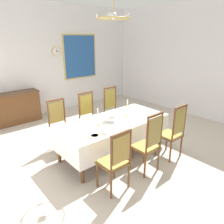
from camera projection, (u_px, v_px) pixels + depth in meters
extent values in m
cube|color=#BFB3A1|center=(111.00, 152.00, 4.76)|extent=(7.04, 6.69, 0.04)
cube|color=silver|center=(40.00, 61.00, 6.61)|extent=(7.04, 0.08, 3.40)
cube|color=silver|center=(202.00, 61.00, 6.37)|extent=(0.08, 6.69, 3.40)
cylinder|color=brown|center=(82.00, 164.00, 3.61)|extent=(0.07, 0.07, 0.72)
cylinder|color=brown|center=(160.00, 130.00, 4.94)|extent=(0.07, 0.07, 0.72)
cylinder|color=brown|center=(58.00, 146.00, 4.21)|extent=(0.07, 0.07, 0.72)
cylinder|color=#572E1F|center=(134.00, 120.00, 5.54)|extent=(0.07, 0.07, 0.72)
cube|color=#583B17|center=(113.00, 124.00, 4.47)|extent=(2.24, 0.92, 0.08)
cube|color=brown|center=(113.00, 121.00, 4.45)|extent=(2.36, 1.04, 0.03)
cube|color=white|center=(113.00, 120.00, 4.44)|extent=(2.38, 1.06, 0.00)
cube|color=white|center=(131.00, 139.00, 4.15)|extent=(2.38, 0.00, 0.44)
cube|color=white|center=(99.00, 123.00, 4.89)|extent=(2.38, 0.00, 0.44)
cube|color=white|center=(63.00, 148.00, 3.80)|extent=(0.00, 1.06, 0.44)
cube|color=white|center=(150.00, 117.00, 5.24)|extent=(0.00, 1.06, 0.44)
cylinder|color=#52321B|center=(97.00, 175.00, 3.55)|extent=(0.04, 0.04, 0.46)
cylinder|color=#5A3514|center=(114.00, 166.00, 3.78)|extent=(0.04, 0.04, 0.46)
cylinder|color=#59331B|center=(111.00, 186.00, 3.29)|extent=(0.04, 0.04, 0.46)
cylinder|color=brown|center=(129.00, 176.00, 3.53)|extent=(0.04, 0.04, 0.46)
cube|color=brown|center=(113.00, 163.00, 3.46)|extent=(0.44, 0.42, 0.03)
cube|color=olive|center=(113.00, 161.00, 3.45)|extent=(0.40, 0.38, 0.02)
cylinder|color=#54301E|center=(111.00, 155.00, 3.10)|extent=(0.03, 0.03, 0.58)
cylinder|color=#602D17|center=(130.00, 147.00, 3.34)|extent=(0.03, 0.03, 0.58)
cube|color=olive|center=(121.00, 149.00, 3.21)|extent=(0.34, 0.02, 0.44)
cube|color=brown|center=(121.00, 133.00, 3.12)|extent=(0.40, 0.04, 0.04)
cylinder|color=#583214|center=(74.00, 140.00, 4.76)|extent=(0.04, 0.04, 0.46)
cylinder|color=brown|center=(59.00, 145.00, 4.52)|extent=(0.04, 0.04, 0.46)
cylinder|color=brown|center=(66.00, 134.00, 5.01)|extent=(0.04, 0.04, 0.46)
cylinder|color=brown|center=(51.00, 139.00, 4.78)|extent=(0.04, 0.04, 0.46)
cube|color=brown|center=(62.00, 130.00, 4.69)|extent=(0.44, 0.42, 0.03)
cube|color=olive|center=(62.00, 128.00, 4.68)|extent=(0.40, 0.38, 0.02)
cylinder|color=#622D17|center=(64.00, 112.00, 4.84)|extent=(0.03, 0.03, 0.62)
cylinder|color=brown|center=(48.00, 116.00, 4.60)|extent=(0.03, 0.03, 0.62)
cube|color=olive|center=(56.00, 112.00, 4.71)|extent=(0.34, 0.02, 0.47)
cube|color=brown|center=(55.00, 100.00, 4.61)|extent=(0.40, 0.04, 0.04)
cylinder|color=brown|center=(130.00, 158.00, 4.03)|extent=(0.04, 0.04, 0.46)
cylinder|color=brown|center=(144.00, 152.00, 4.27)|extent=(0.04, 0.04, 0.46)
cylinder|color=#5E3413|center=(145.00, 167.00, 3.78)|extent=(0.04, 0.04, 0.46)
cylinder|color=brown|center=(158.00, 159.00, 4.01)|extent=(0.04, 0.04, 0.46)
cube|color=brown|center=(145.00, 147.00, 3.94)|extent=(0.44, 0.42, 0.03)
cube|color=olive|center=(145.00, 146.00, 3.93)|extent=(0.40, 0.38, 0.02)
cylinder|color=#622E17|center=(147.00, 137.00, 3.56)|extent=(0.03, 0.03, 0.68)
cylinder|color=#573618|center=(161.00, 130.00, 3.80)|extent=(0.03, 0.03, 0.68)
cube|color=olive|center=(154.00, 132.00, 3.67)|extent=(0.34, 0.02, 0.52)
cube|color=brown|center=(156.00, 115.00, 3.57)|extent=(0.40, 0.04, 0.04)
cylinder|color=brown|center=(102.00, 130.00, 5.24)|extent=(0.04, 0.04, 0.46)
cylinder|color=#573713|center=(89.00, 135.00, 5.01)|extent=(0.04, 0.04, 0.46)
cylinder|color=brown|center=(93.00, 126.00, 5.50)|extent=(0.04, 0.04, 0.46)
cylinder|color=brown|center=(81.00, 130.00, 5.26)|extent=(0.04, 0.04, 0.46)
cube|color=brown|center=(91.00, 121.00, 5.17)|extent=(0.44, 0.42, 0.03)
cube|color=olive|center=(91.00, 120.00, 5.16)|extent=(0.40, 0.38, 0.02)
cylinder|color=brown|center=(93.00, 104.00, 5.31)|extent=(0.03, 0.03, 0.64)
cylinder|color=brown|center=(79.00, 108.00, 5.07)|extent=(0.03, 0.03, 0.64)
cube|color=olive|center=(86.00, 105.00, 5.18)|extent=(0.34, 0.02, 0.49)
cube|color=brown|center=(85.00, 93.00, 5.08)|extent=(0.40, 0.04, 0.04)
cylinder|color=brown|center=(156.00, 146.00, 4.50)|extent=(0.04, 0.04, 0.46)
cylinder|color=brown|center=(167.00, 140.00, 4.74)|extent=(0.04, 0.04, 0.46)
cylinder|color=brown|center=(170.00, 152.00, 4.24)|extent=(0.04, 0.04, 0.46)
cylinder|color=brown|center=(181.00, 146.00, 4.48)|extent=(0.04, 0.04, 0.46)
cube|color=brown|center=(169.00, 135.00, 4.41)|extent=(0.44, 0.42, 0.03)
cube|color=olive|center=(170.00, 134.00, 4.40)|extent=(0.40, 0.38, 0.02)
cylinder|color=brown|center=(173.00, 125.00, 4.04)|extent=(0.03, 0.03, 0.66)
cylinder|color=brown|center=(185.00, 120.00, 4.28)|extent=(0.03, 0.03, 0.66)
cube|color=olive|center=(179.00, 121.00, 4.15)|extent=(0.34, 0.02, 0.50)
cube|color=brown|center=(181.00, 107.00, 4.05)|extent=(0.40, 0.04, 0.04)
cylinder|color=brown|center=(124.00, 123.00, 5.71)|extent=(0.04, 0.04, 0.46)
cylinder|color=#53371D|center=(114.00, 126.00, 5.47)|extent=(0.04, 0.04, 0.46)
cylinder|color=#583417|center=(115.00, 119.00, 5.97)|extent=(0.04, 0.04, 0.46)
cylinder|color=brown|center=(105.00, 122.00, 5.73)|extent=(0.04, 0.04, 0.46)
cube|color=brown|center=(115.00, 114.00, 5.64)|extent=(0.44, 0.42, 0.03)
cube|color=olive|center=(115.00, 113.00, 5.63)|extent=(0.40, 0.38, 0.02)
cylinder|color=brown|center=(116.00, 98.00, 5.78)|extent=(0.03, 0.03, 0.66)
cylinder|color=brown|center=(104.00, 101.00, 5.54)|extent=(0.03, 0.03, 0.66)
cube|color=olive|center=(110.00, 99.00, 5.65)|extent=(0.34, 0.02, 0.50)
cube|color=brown|center=(110.00, 88.00, 5.55)|extent=(0.40, 0.04, 0.04)
cylinder|color=white|center=(110.00, 121.00, 4.38)|extent=(0.15, 0.15, 0.02)
ellipsoid|color=white|center=(110.00, 118.00, 4.35)|extent=(0.28, 0.28, 0.13)
ellipsoid|color=white|center=(110.00, 114.00, 4.33)|extent=(0.25, 0.25, 0.10)
sphere|color=brown|center=(110.00, 112.00, 4.31)|extent=(0.03, 0.03, 0.03)
cylinder|color=gold|center=(98.00, 125.00, 4.20)|extent=(0.07, 0.07, 0.02)
cylinder|color=gold|center=(98.00, 119.00, 4.16)|extent=(0.02, 0.02, 0.22)
cone|color=gold|center=(98.00, 114.00, 4.12)|extent=(0.04, 0.04, 0.02)
cylinder|color=silver|center=(98.00, 111.00, 4.10)|extent=(0.02, 0.02, 0.10)
cylinder|color=gold|center=(127.00, 116.00, 4.69)|extent=(0.07, 0.07, 0.02)
cylinder|color=gold|center=(127.00, 110.00, 4.64)|extent=(0.02, 0.02, 0.24)
cone|color=gold|center=(127.00, 105.00, 4.60)|extent=(0.04, 0.04, 0.02)
cylinder|color=silver|center=(127.00, 102.00, 4.58)|extent=(0.02, 0.02, 0.10)
cylinder|color=white|center=(105.00, 131.00, 3.88)|extent=(0.19, 0.19, 0.04)
cylinder|color=white|center=(105.00, 131.00, 3.88)|extent=(0.16, 0.16, 0.03)
torus|color=brown|center=(105.00, 130.00, 3.87)|extent=(0.18, 0.18, 0.01)
cylinder|color=white|center=(95.00, 136.00, 3.71)|extent=(0.16, 0.16, 0.03)
cylinder|color=silver|center=(95.00, 136.00, 3.71)|extent=(0.13, 0.13, 0.02)
torus|color=brown|center=(95.00, 135.00, 3.71)|extent=(0.16, 0.16, 0.01)
cube|color=gold|center=(101.00, 135.00, 3.79)|extent=(0.03, 0.14, 0.00)
ellipsoid|color=gold|center=(98.00, 133.00, 3.84)|extent=(0.03, 0.05, 0.01)
cube|color=gold|center=(90.00, 139.00, 3.62)|extent=(0.04, 0.14, 0.00)
ellipsoid|color=gold|center=(88.00, 137.00, 3.69)|extent=(0.03, 0.05, 0.01)
cube|color=brown|center=(14.00, 109.00, 6.15)|extent=(1.40, 0.44, 0.88)
cube|color=brown|center=(12.00, 93.00, 6.00)|extent=(1.44, 0.48, 0.02)
cube|color=#50321F|center=(24.00, 104.00, 6.53)|extent=(0.59, 0.01, 0.70)
cylinder|color=#D1B251|center=(56.00, 52.00, 6.80)|extent=(0.30, 0.05, 0.30)
cylinder|color=white|center=(57.00, 52.00, 6.78)|extent=(0.27, 0.01, 0.27)
cube|color=black|center=(57.00, 50.00, 6.76)|extent=(0.01, 0.00, 0.07)
cube|color=black|center=(58.00, 51.00, 6.80)|extent=(0.11, 0.00, 0.01)
cube|color=#D1B251|center=(80.00, 57.00, 7.42)|extent=(1.29, 0.04, 1.48)
cube|color=#275597|center=(80.00, 57.00, 7.41)|extent=(1.21, 0.01, 1.40)
sphere|color=white|center=(114.00, 16.00, 3.77)|extent=(0.12, 0.12, 0.12)
torus|color=gold|center=(114.00, 18.00, 3.79)|extent=(0.60, 0.60, 0.02)
cylinder|color=silver|center=(125.00, 17.00, 3.95)|extent=(0.04, 0.04, 0.06)
cylinder|color=silver|center=(108.00, 17.00, 4.03)|extent=(0.04, 0.04, 0.06)
cylinder|color=silver|center=(97.00, 16.00, 3.75)|extent=(0.04, 0.04, 0.06)
cylinder|color=silver|center=(110.00, 14.00, 3.51)|extent=(0.04, 0.04, 0.06)
cylinder|color=silver|center=(128.00, 15.00, 3.63)|extent=(0.04, 0.04, 0.06)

